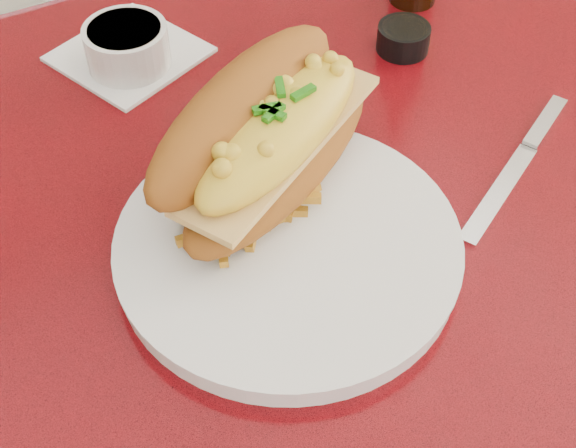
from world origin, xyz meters
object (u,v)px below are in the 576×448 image
dinner_plate (288,247)px  mac_hoagie (267,133)px  fork (332,191)px  diner_table (305,290)px  sauce_cup_right (403,37)px  gravy_ramekin (127,47)px  knife (525,154)px  booth_bench_far (100,94)px

dinner_plate → mac_hoagie: size_ratio=1.20×
dinner_plate → fork: bearing=27.5°
diner_table → sauce_cup_right: size_ratio=16.78×
dinner_plate → gravy_ramekin: bearing=94.6°
mac_hoagie → diner_table: bearing=-42.3°
mac_hoagie → gravy_ramekin: mac_hoagie is taller
mac_hoagie → sauce_cup_right: bearing=-1.6°
fork → sauce_cup_right: sauce_cup_right is taller
dinner_plate → knife: dinner_plate is taller
mac_hoagie → sauce_cup_right: size_ratio=3.80×
dinner_plate → booth_bench_far: bearing=86.4°
booth_bench_far → fork: 0.99m
dinner_plate → sauce_cup_right: sauce_cup_right is taller
fork → knife: (0.19, -0.03, -0.02)m
diner_table → gravy_ramekin: gravy_ramekin is taller
diner_table → sauce_cup_right: sauce_cup_right is taller
mac_hoagie → knife: mac_hoagie is taller
diner_table → dinner_plate: dinner_plate is taller
dinner_plate → sauce_cup_right: size_ratio=4.57×
diner_table → gravy_ramekin: 0.31m
knife → booth_bench_far: bearing=73.8°
mac_hoagie → sauce_cup_right: mac_hoagie is taller
gravy_ramekin → dinner_plate: bearing=-85.4°
knife → gravy_ramekin: bearing=104.0°
fork → gravy_ramekin: (-0.08, 0.27, 0.01)m
sauce_cup_right → knife: size_ratio=0.37×
dinner_plate → sauce_cup_right: (0.24, 0.19, 0.00)m
dinner_plate → fork: same height
mac_hoagie → dinner_plate: bearing=-135.0°
mac_hoagie → knife: size_ratio=1.41×
mac_hoagie → gravy_ramekin: (-0.04, 0.22, -0.04)m
dinner_plate → fork: (0.06, 0.03, 0.01)m
fork → mac_hoagie: bearing=9.8°
mac_hoagie → sauce_cup_right: (0.22, 0.12, -0.05)m
sauce_cup_right → diner_table: bearing=-145.8°
diner_table → fork: bearing=-85.7°
diner_table → knife: (0.19, -0.06, 0.16)m
booth_bench_far → sauce_cup_right: 0.87m
knife → mac_hoagie: bearing=133.7°
fork → booth_bench_far: bearing=-30.4°
dinner_plate → fork: size_ratio=2.35×
booth_bench_far → dinner_plate: size_ratio=3.58×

